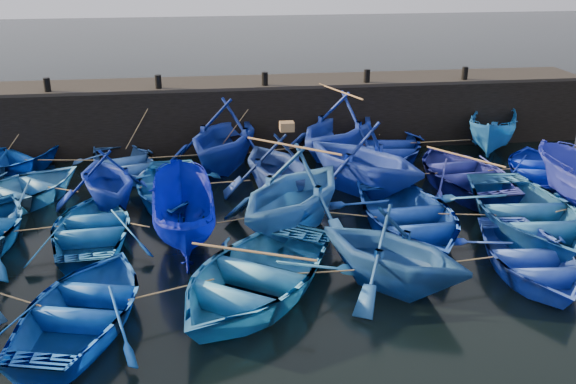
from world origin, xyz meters
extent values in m
plane|color=black|center=(0.00, 0.00, 0.00)|extent=(120.00, 120.00, 0.00)
cube|color=black|center=(0.00, 10.50, 1.25)|extent=(26.00, 2.50, 2.50)
cube|color=black|center=(0.00, 10.50, 2.56)|extent=(26.00, 2.50, 0.12)
cylinder|color=black|center=(-8.00, 9.60, 2.87)|extent=(0.24, 0.24, 0.50)
cylinder|color=black|center=(-4.00, 9.60, 2.87)|extent=(0.24, 0.24, 0.50)
cylinder|color=black|center=(0.00, 9.60, 2.87)|extent=(0.24, 0.24, 0.50)
cylinder|color=black|center=(4.00, 9.60, 2.87)|extent=(0.24, 0.24, 0.50)
cylinder|color=black|center=(8.00, 9.60, 2.87)|extent=(0.24, 0.24, 0.50)
imported|color=#285298|center=(-5.32, 7.58, 0.45)|extent=(4.33, 5.10, 0.90)
imported|color=navy|center=(-1.71, 7.72, 1.28)|extent=(5.73, 6.09, 2.55)
imported|color=blue|center=(2.64, 8.21, 1.29)|extent=(6.39, 6.45, 2.57)
imported|color=navy|center=(4.53, 8.06, 0.53)|extent=(4.39, 5.62, 1.07)
imported|color=#185BA1|center=(8.77, 8.14, 0.89)|extent=(3.76, 4.85, 1.78)
imported|color=#3170BF|center=(-8.26, 5.05, 0.49)|extent=(5.61, 5.77, 0.98)
imported|color=#102A9B|center=(-5.45, 4.50, 0.97)|extent=(4.17, 4.50, 1.95)
imported|color=#175AB0|center=(-3.55, 4.67, 0.49)|extent=(3.52, 4.83, 0.98)
imported|color=navy|center=(-0.12, 4.77, 1.08)|extent=(4.54, 4.93, 2.16)
imported|color=#1B37A5|center=(2.69, 4.59, 1.24)|extent=(6.05, 6.20, 2.48)
imported|color=navy|center=(6.13, 4.61, 0.53)|extent=(4.12, 5.43, 1.06)
imported|color=#0821D1|center=(8.97, 4.70, 0.48)|extent=(4.43, 5.32, 0.95)
imported|color=#145494|center=(-5.56, 1.90, 0.47)|extent=(3.45, 4.66, 0.93)
imported|color=#000A89|center=(-3.12, 1.52, 0.88)|extent=(1.93, 4.61, 1.75)
imported|color=blue|center=(-0.04, 1.89, 1.26)|extent=(6.23, 6.33, 2.52)
imported|color=#0F3897|center=(3.15, 1.31, 0.55)|extent=(4.06, 5.51, 1.11)
imported|color=#1D5B94|center=(6.52, 0.98, 0.60)|extent=(4.54, 6.06, 1.20)
imported|color=#0A3FA3|center=(-5.14, -2.28, 0.49)|extent=(4.44, 5.39, 0.97)
imported|color=blue|center=(-1.48, -1.61, 0.58)|extent=(6.43, 6.85, 1.16)
imported|color=navy|center=(1.80, -1.63, 1.03)|extent=(5.16, 5.18, 2.07)
imported|color=blue|center=(5.41, -1.44, 0.47)|extent=(3.63, 4.78, 0.93)
cube|color=brown|center=(0.18, 4.77, 2.31)|extent=(0.45, 0.38, 0.28)
cylinder|color=tan|center=(-7.48, 7.78, 0.55)|extent=(2.51, 0.42, 0.04)
cylinder|color=tan|center=(-3.52, 7.65, 0.55)|extent=(1.82, 0.17, 0.04)
cylinder|color=tan|center=(0.47, 7.96, 0.55)|extent=(2.55, 0.53, 0.04)
cylinder|color=tan|center=(3.58, 8.14, 0.55)|extent=(0.12, 0.17, 0.04)
cylinder|color=tan|center=(6.65, 8.10, 0.55)|extent=(2.44, 0.12, 0.04)
cylinder|color=tan|center=(-6.86, 4.77, 0.55)|extent=(1.03, 0.59, 0.04)
cylinder|color=tan|center=(-4.50, 4.58, 0.55)|extent=(0.13, 0.19, 0.04)
cylinder|color=tan|center=(-1.84, 4.72, 0.55)|extent=(1.64, 0.14, 0.04)
cylinder|color=tan|center=(1.29, 4.68, 0.55)|extent=(1.02, 0.21, 0.04)
cylinder|color=tan|center=(4.41, 4.60, 0.55)|extent=(1.64, 0.06, 0.04)
cylinder|color=tan|center=(7.55, 4.66, 0.55)|extent=(1.05, 0.13, 0.04)
cylinder|color=tan|center=(-7.14, 1.81, 0.55)|extent=(1.36, 0.23, 0.04)
cylinder|color=tan|center=(-4.34, 1.71, 0.55)|extent=(0.66, 0.42, 0.04)
cylinder|color=tan|center=(-1.58, 1.70, 0.55)|extent=(1.28, 0.41, 0.04)
cylinder|color=tan|center=(1.55, 1.60, 0.55)|extent=(1.41, 0.61, 0.04)
cylinder|color=tan|center=(4.84, 1.15, 0.55)|extent=(1.58, 0.36, 0.04)
cylinder|color=tan|center=(7.73, 1.08, 0.55)|extent=(0.62, 0.22, 0.04)
cylinder|color=tan|center=(-6.77, -1.79, 0.55)|extent=(1.47, 1.00, 0.04)
cylinder|color=tan|center=(-3.31, -1.95, 0.55)|extent=(1.87, 0.70, 0.04)
cylinder|color=tan|center=(0.16, -1.62, 0.55)|extent=(1.48, 0.05, 0.04)
cylinder|color=tan|center=(3.60, -1.53, 0.55)|extent=(1.82, 0.23, 0.04)
cylinder|color=tan|center=(-8.81, 9.34, 1.58)|extent=(1.66, 0.37, 2.09)
cylinder|color=tan|center=(-4.66, 9.14, 1.58)|extent=(1.37, 0.76, 2.09)
cylinder|color=tan|center=(-0.85, 9.21, 1.58)|extent=(1.74, 0.62, 2.09)
cylinder|color=tan|center=(3.32, 9.46, 1.58)|extent=(1.39, 0.13, 2.09)
cylinder|color=tan|center=(4.27, 9.38, 1.58)|extent=(0.58, 0.29, 2.08)
cylinder|color=tan|center=(8.38, 9.42, 1.58)|extent=(0.81, 0.20, 2.08)
cylinder|color=#99724C|center=(2.64, 8.21, 2.60)|extent=(1.08, 2.84, 0.06)
cylinder|color=#99724C|center=(6.13, 4.61, 1.09)|extent=(1.77, 2.49, 0.06)
cylinder|color=#99724C|center=(-0.04, 1.89, 2.55)|extent=(2.34, 1.97, 0.06)
cylinder|color=#99724C|center=(-1.48, -1.61, 1.19)|extent=(2.74, 1.32, 0.06)
camera|label=1|loc=(-2.49, -14.62, 7.72)|focal=40.00mm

